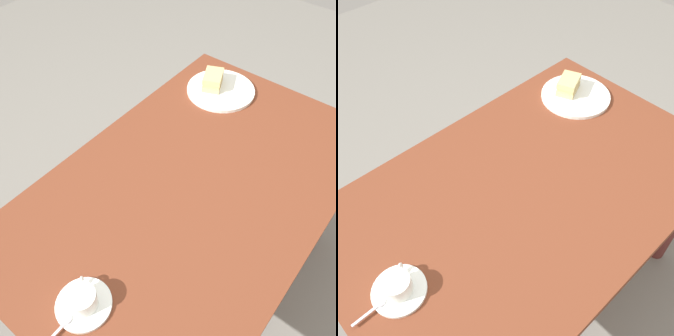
% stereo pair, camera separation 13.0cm
% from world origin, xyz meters
% --- Properties ---
extents(ground_plane, '(6.00, 6.00, 0.00)m').
position_xyz_m(ground_plane, '(0.00, 0.00, 0.00)').
color(ground_plane, gray).
extents(dining_table, '(1.35, 0.84, 0.72)m').
position_xyz_m(dining_table, '(0.00, 0.00, 0.61)').
color(dining_table, brown).
rests_on(dining_table, ground_plane).
extents(sandwich_plate, '(0.28, 0.28, 0.01)m').
position_xyz_m(sandwich_plate, '(0.48, 0.20, 0.73)').
color(sandwich_plate, white).
rests_on(sandwich_plate, dining_table).
extents(sandwich_front, '(0.13, 0.11, 0.06)m').
position_xyz_m(sandwich_front, '(0.47, 0.24, 0.76)').
color(sandwich_front, '#D2B578').
rests_on(sandwich_front, sandwich_plate).
extents(coffee_saucer, '(0.15, 0.15, 0.01)m').
position_xyz_m(coffee_saucer, '(-0.51, -0.02, 0.72)').
color(coffee_saucer, white).
rests_on(coffee_saucer, dining_table).
extents(coffee_cup, '(0.09, 0.09, 0.05)m').
position_xyz_m(coffee_cup, '(-0.51, -0.02, 0.76)').
color(coffee_cup, white).
rests_on(coffee_cup, coffee_saucer).
extents(spoon, '(0.10, 0.02, 0.01)m').
position_xyz_m(spoon, '(-0.59, -0.02, 0.73)').
color(spoon, silver).
rests_on(spoon, coffee_saucer).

